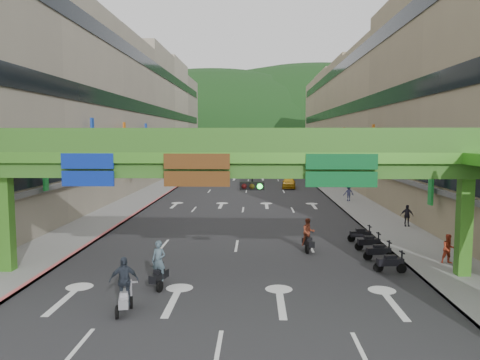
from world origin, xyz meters
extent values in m
plane|color=black|center=(0.00, 0.00, 0.00)|extent=(320.00, 320.00, 0.00)
cube|color=#28282B|center=(0.00, 50.00, 0.01)|extent=(18.00, 140.00, 0.02)
cube|color=gray|center=(-11.00, 50.00, 0.07)|extent=(4.00, 140.00, 0.15)
cube|color=gray|center=(11.00, 50.00, 0.07)|extent=(4.00, 140.00, 0.15)
cube|color=#CC5959|center=(-9.10, 50.00, 0.09)|extent=(0.20, 140.00, 0.18)
cube|color=gray|center=(9.10, 50.00, 0.09)|extent=(0.20, 140.00, 0.18)
cube|color=#9E937F|center=(-19.00, 50.00, 9.50)|extent=(12.00, 95.00, 19.00)
cube|color=black|center=(-12.95, 50.00, 4.20)|extent=(0.08, 90.25, 1.40)
cube|color=black|center=(-12.95, 50.00, 10.20)|extent=(0.08, 90.25, 1.40)
cube|color=black|center=(-12.95, 50.00, 16.20)|extent=(0.08, 90.25, 1.40)
cube|color=gray|center=(19.00, 50.00, 9.50)|extent=(12.00, 95.00, 19.00)
cube|color=black|center=(12.95, 50.00, 4.20)|extent=(0.08, 90.25, 1.40)
cube|color=black|center=(12.95, 50.00, 10.20)|extent=(0.08, 90.25, 1.40)
cube|color=black|center=(12.95, 50.00, 16.20)|extent=(0.08, 90.25, 1.40)
cube|color=#4C9E2D|center=(0.00, 6.00, 5.75)|extent=(28.00, 2.20, 0.50)
cube|color=#387223|center=(0.00, 6.00, 5.15)|extent=(28.00, 1.76, 0.70)
cube|color=#4C9E2D|center=(-11.00, 6.00, 2.40)|extent=(0.60, 0.60, 4.80)
cube|color=#4C9E2D|center=(11.00, 6.00, 2.40)|extent=(0.60, 0.60, 4.80)
cube|color=#387223|center=(0.00, 4.96, 6.55)|extent=(28.00, 0.12, 1.10)
cube|color=#387223|center=(0.00, 7.04, 6.55)|extent=(28.00, 0.12, 1.10)
cube|color=navy|center=(-6.50, 4.92, 5.15)|extent=(2.40, 0.12, 1.50)
cube|color=#593314|center=(-1.50, 4.92, 5.15)|extent=(3.00, 0.12, 1.50)
cube|color=#0C5926|center=(5.00, 4.92, 5.15)|extent=(3.20, 0.12, 1.50)
cube|color=black|center=(1.00, 4.77, 4.50)|extent=(1.10, 0.28, 0.35)
cube|color=#4C9E2D|center=(0.00, 65.00, 5.75)|extent=(28.00, 2.20, 0.50)
cube|color=#387223|center=(0.00, 65.00, 5.15)|extent=(28.00, 1.76, 0.70)
cube|color=#4C9E2D|center=(-11.00, 65.00, 2.40)|extent=(0.60, 0.60, 4.80)
cube|color=#4C9E2D|center=(11.00, 65.00, 2.40)|extent=(0.60, 0.60, 4.80)
cube|color=#387223|center=(0.00, 63.96, 6.55)|extent=(28.00, 0.12, 1.10)
cube|color=#387223|center=(0.00, 66.04, 6.55)|extent=(28.00, 0.12, 1.10)
ellipsoid|color=#1C4419|center=(-15.00, 160.00, 0.00)|extent=(168.00, 140.00, 112.00)
ellipsoid|color=#1C4419|center=(25.00, 180.00, 0.00)|extent=(208.00, 176.00, 128.00)
cylinder|color=black|center=(0.00, 30.00, 6.20)|extent=(26.00, 0.03, 0.03)
cone|color=red|center=(-12.50, 30.00, 5.95)|extent=(0.36, 0.36, 0.40)
cone|color=gold|center=(-10.23, 30.00, 5.95)|extent=(0.36, 0.36, 0.40)
cone|color=#193FB2|center=(-7.95, 30.00, 5.95)|extent=(0.36, 0.36, 0.40)
cone|color=silver|center=(-5.68, 30.00, 5.95)|extent=(0.36, 0.36, 0.40)
cone|color=#198C33|center=(-3.41, 30.00, 5.95)|extent=(0.36, 0.36, 0.40)
cone|color=orange|center=(-1.14, 30.00, 5.95)|extent=(0.36, 0.36, 0.40)
cone|color=red|center=(1.14, 30.00, 5.95)|extent=(0.36, 0.36, 0.40)
cone|color=gold|center=(3.41, 30.00, 5.95)|extent=(0.36, 0.36, 0.40)
cone|color=#193FB2|center=(5.68, 30.00, 5.95)|extent=(0.36, 0.36, 0.40)
cone|color=silver|center=(7.95, 30.00, 5.95)|extent=(0.36, 0.36, 0.40)
cone|color=#198C33|center=(10.23, 30.00, 5.95)|extent=(0.36, 0.36, 0.40)
cone|color=orange|center=(12.50, 30.00, 5.95)|extent=(0.36, 0.36, 0.40)
cube|color=black|center=(-3.11, 3.98, 0.55)|extent=(0.67, 1.35, 0.35)
cube|color=black|center=(-3.11, 3.98, 0.80)|extent=(0.43, 0.61, 0.18)
cube|color=black|center=(-3.25, 4.51, 1.05)|extent=(0.55, 0.20, 0.06)
cylinder|color=black|center=(-3.25, 4.51, 0.25)|extent=(0.23, 0.51, 0.50)
cylinder|color=black|center=(-2.96, 3.45, 0.25)|extent=(0.23, 0.51, 0.50)
imported|color=#41535E|center=(-3.11, 3.98, 1.25)|extent=(0.74, 0.58, 1.79)
cube|color=black|center=(4.23, 10.78, 0.55)|extent=(0.63, 1.35, 0.35)
cube|color=black|center=(4.23, 10.78, 0.80)|extent=(0.41, 0.60, 0.18)
cube|color=black|center=(4.35, 11.32, 1.05)|extent=(0.55, 0.18, 0.06)
cylinder|color=black|center=(4.35, 11.32, 0.25)|extent=(0.21, 0.51, 0.50)
cylinder|color=black|center=(4.10, 10.25, 0.25)|extent=(0.21, 0.51, 0.50)
imported|color=brown|center=(4.23, 10.78, 1.16)|extent=(0.90, 0.77, 1.62)
cube|color=gray|center=(-3.82, 1.00, 0.55)|extent=(0.63, 1.35, 0.35)
cube|color=gray|center=(-3.82, 1.00, 0.80)|extent=(0.41, 0.60, 0.18)
cube|color=gray|center=(-3.69, 1.54, 1.05)|extent=(0.55, 0.18, 0.06)
cylinder|color=black|center=(-3.69, 1.54, 0.25)|extent=(0.21, 0.51, 0.50)
cylinder|color=black|center=(-3.94, 0.46, 0.25)|extent=(0.21, 0.51, 0.50)
imported|color=#262D38|center=(-3.82, 1.00, 1.28)|extent=(1.16, 0.68, 1.86)
cube|color=maroon|center=(-5.11, 46.29, 0.55)|extent=(0.64, 1.35, 0.35)
cube|color=maroon|center=(-5.11, 46.29, 0.80)|extent=(0.42, 0.60, 0.18)
cube|color=maroon|center=(-5.24, 46.82, 1.05)|extent=(0.55, 0.19, 0.06)
cylinder|color=black|center=(-5.24, 46.82, 0.25)|extent=(0.21, 0.51, 0.50)
cylinder|color=black|center=(-4.99, 45.76, 0.25)|extent=(0.21, 0.51, 0.50)
imported|color=#3A3940|center=(-5.11, 46.29, 1.24)|extent=(0.98, 0.76, 1.79)
cube|color=black|center=(7.80, 6.70, 0.55)|extent=(1.33, 0.52, 0.35)
cube|color=black|center=(7.80, 6.70, 0.80)|extent=(0.58, 0.37, 0.18)
cube|color=black|center=(8.35, 6.63, 1.05)|extent=(0.13, 0.55, 0.06)
cylinder|color=black|center=(8.35, 6.63, 0.25)|extent=(0.51, 0.16, 0.50)
cylinder|color=black|center=(7.25, 6.77, 0.25)|extent=(0.51, 0.16, 0.50)
cube|color=black|center=(7.80, 8.90, 0.55)|extent=(1.33, 0.52, 0.35)
cube|color=black|center=(7.80, 8.90, 0.80)|extent=(0.58, 0.37, 0.18)
cube|color=black|center=(8.35, 8.83, 1.05)|extent=(0.13, 0.55, 0.06)
cylinder|color=black|center=(8.35, 8.83, 0.25)|extent=(0.51, 0.16, 0.50)
cylinder|color=black|center=(7.25, 8.97, 0.25)|extent=(0.51, 0.16, 0.50)
cube|color=black|center=(7.80, 11.10, 0.55)|extent=(1.33, 0.52, 0.35)
cube|color=black|center=(7.80, 11.10, 0.80)|extent=(0.58, 0.37, 0.18)
cube|color=black|center=(8.35, 11.03, 1.05)|extent=(0.13, 0.55, 0.06)
cylinder|color=black|center=(8.35, 11.03, 0.25)|extent=(0.51, 0.16, 0.50)
cylinder|color=black|center=(7.25, 11.17, 0.25)|extent=(0.51, 0.16, 0.50)
cube|color=black|center=(7.80, 13.30, 0.55)|extent=(1.33, 0.52, 0.35)
cube|color=black|center=(7.80, 13.30, 0.80)|extent=(0.58, 0.37, 0.18)
cube|color=black|center=(8.35, 13.23, 1.05)|extent=(0.13, 0.55, 0.06)
cylinder|color=black|center=(8.35, 13.23, 0.25)|extent=(0.51, 0.16, 0.50)
cylinder|color=black|center=(7.25, 13.37, 0.25)|extent=(0.51, 0.16, 0.50)
imported|color=#B4B4BD|center=(-6.91, 64.99, 0.73)|extent=(1.58, 4.42, 1.45)
imported|color=gold|center=(5.38, 43.61, 0.72)|extent=(2.02, 4.32, 1.43)
imported|color=#B63B22|center=(11.17, 8.00, 0.76)|extent=(0.77, 0.61, 1.53)
imported|color=black|center=(12.20, 18.02, 0.78)|extent=(0.94, 0.44, 1.57)
imported|color=#373A62|center=(10.53, 31.13, 0.84)|extent=(0.87, 0.66, 1.67)
camera|label=1|loc=(1.19, -16.08, 6.77)|focal=35.00mm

